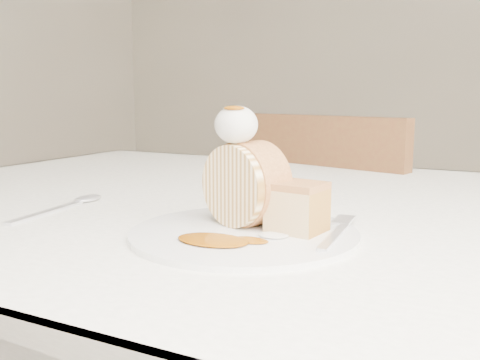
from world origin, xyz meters
The scene contains 10 objects.
table centered at (0.00, 0.20, 0.66)m, with size 1.40×0.90×0.75m.
chair_far centered at (-0.09, 0.71, 0.49)m, with size 0.49×0.49×0.86m.
plate centered at (0.00, 0.01, 0.75)m, with size 0.25×0.25×0.01m, color white.
roulade_slice centered at (-0.01, 0.04, 0.80)m, with size 0.09×0.09×0.05m, color #FFE7B1.
cake_chunk centered at (0.06, 0.04, 0.78)m, with size 0.05×0.05×0.05m, color #BC7D47.
whipped_cream centered at (-0.01, 0.03, 0.87)m, with size 0.05×0.05×0.04m, color silver.
caramel_drizzle centered at (-0.01, 0.02, 0.89)m, with size 0.02×0.02×0.01m, color #8F4805.
caramel_pool centered at (0.00, -0.04, 0.76)m, with size 0.08×0.05×0.00m, color #8F4805, non-canonical shape.
fork centered at (0.10, 0.03, 0.76)m, with size 0.02×0.15×0.00m, color silver.
spoon centered at (-0.27, -0.01, 0.75)m, with size 0.02×0.16×0.00m, color silver.
Camera 1 is at (0.26, -0.49, 0.90)m, focal length 40.00 mm.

